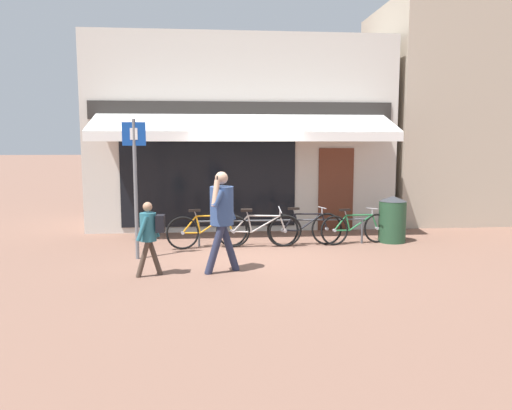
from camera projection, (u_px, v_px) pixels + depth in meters
name	position (u px, v px, depth m)	size (l,w,h in m)	color
ground_plane	(251.00, 254.00, 10.08)	(160.00, 160.00, 0.00)	brown
shop_front	(240.00, 134.00, 13.80)	(7.87, 4.42, 4.93)	beige
neighbour_building	(505.00, 115.00, 14.98)	(7.80, 4.00, 6.11)	tan
bike_rack_rail	(282.00, 224.00, 10.93)	(3.72, 0.04, 0.57)	#47494F
bicycle_orange	(207.00, 230.00, 10.65)	(1.75, 0.57, 0.85)	black
bicycle_silver	(259.00, 230.00, 10.68)	(1.83, 0.52, 0.88)	black
bicycle_black	(305.00, 228.00, 10.88)	(1.71, 0.52, 0.85)	black
bicycle_green	(356.00, 228.00, 11.07)	(1.69, 0.58, 0.81)	black
pedestrian_adult	(222.00, 211.00, 8.57)	(0.63, 0.66, 1.77)	#282D47
pedestrian_child	(150.00, 230.00, 8.36)	(0.50, 0.43, 1.28)	#47382D
litter_bin	(392.00, 219.00, 11.26)	(0.62, 0.62, 1.05)	#23472D
parking_sign	(135.00, 175.00, 9.49)	(0.44, 0.07, 2.69)	slate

